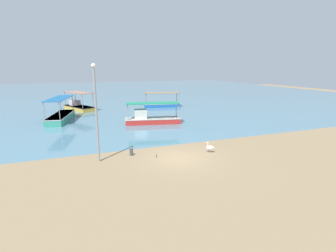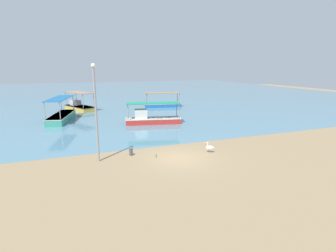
{
  "view_description": "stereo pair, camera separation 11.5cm",
  "coord_description": "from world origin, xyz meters",
  "px_view_note": "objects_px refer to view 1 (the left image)",
  "views": [
    {
      "loc": [
        -6.85,
        -15.75,
        6.18
      ],
      "look_at": [
        0.86,
        4.46,
        1.25
      ],
      "focal_mm": 28.0,
      "sensor_mm": 36.0,
      "label": 1
    },
    {
      "loc": [
        -6.74,
        -15.8,
        6.18
      ],
      "look_at": [
        0.86,
        4.46,
        1.25
      ],
      "focal_mm": 28.0,
      "sensor_mm": 36.0,
      "label": 2
    }
  ],
  "objects_px": {
    "pelican": "(210,147)",
    "glass_bottle": "(156,156)",
    "fishing_boat_center": "(162,104)",
    "mooring_bollard": "(131,151)",
    "lamp_post": "(96,109)",
    "fishing_boat_far_left": "(79,106)",
    "fishing_boat_outer": "(151,118)",
    "fishing_boat_near_right": "(61,116)"
  },
  "relations": [
    {
      "from": "pelican",
      "to": "glass_bottle",
      "type": "distance_m",
      "value": 4.03
    },
    {
      "from": "fishing_boat_center",
      "to": "mooring_bollard",
      "type": "height_order",
      "value": "fishing_boat_center"
    },
    {
      "from": "pelican",
      "to": "glass_bottle",
      "type": "height_order",
      "value": "pelican"
    },
    {
      "from": "lamp_post",
      "to": "mooring_bollard",
      "type": "bearing_deg",
      "value": 9.18
    },
    {
      "from": "fishing_boat_center",
      "to": "pelican",
      "type": "bearing_deg",
      "value": -100.69
    },
    {
      "from": "lamp_post",
      "to": "fishing_boat_far_left",
      "type": "bearing_deg",
      "value": 90.76
    },
    {
      "from": "fishing_boat_outer",
      "to": "pelican",
      "type": "relative_size",
      "value": 7.83
    },
    {
      "from": "fishing_boat_near_right",
      "to": "lamp_post",
      "type": "relative_size",
      "value": 1.13
    },
    {
      "from": "fishing_boat_far_left",
      "to": "glass_bottle",
      "type": "relative_size",
      "value": 21.38
    },
    {
      "from": "fishing_boat_far_left",
      "to": "pelican",
      "type": "distance_m",
      "value": 25.16
    },
    {
      "from": "glass_bottle",
      "to": "mooring_bollard",
      "type": "bearing_deg",
      "value": 147.03
    },
    {
      "from": "fishing_boat_outer",
      "to": "fishing_boat_near_right",
      "type": "height_order",
      "value": "fishing_boat_near_right"
    },
    {
      "from": "fishing_boat_near_right",
      "to": "mooring_bollard",
      "type": "bearing_deg",
      "value": -71.97
    },
    {
      "from": "fishing_boat_center",
      "to": "lamp_post",
      "type": "height_order",
      "value": "lamp_post"
    },
    {
      "from": "fishing_boat_outer",
      "to": "fishing_boat_center",
      "type": "distance_m",
      "value": 12.27
    },
    {
      "from": "fishing_boat_outer",
      "to": "lamp_post",
      "type": "xyz_separation_m",
      "value": [
        -6.75,
        -10.09,
        2.96
      ]
    },
    {
      "from": "lamp_post",
      "to": "glass_bottle",
      "type": "relative_size",
      "value": 23.62
    },
    {
      "from": "fishing_boat_center",
      "to": "fishing_boat_outer",
      "type": "bearing_deg",
      "value": -115.42
    },
    {
      "from": "fishing_boat_near_right",
      "to": "fishing_boat_far_left",
      "type": "distance_m",
      "value": 7.78
    },
    {
      "from": "pelican",
      "to": "lamp_post",
      "type": "distance_m",
      "value": 8.51
    },
    {
      "from": "fishing_boat_far_left",
      "to": "lamp_post",
      "type": "xyz_separation_m",
      "value": [
        0.3,
        -22.79,
        3.01
      ]
    },
    {
      "from": "fishing_boat_center",
      "to": "lamp_post",
      "type": "relative_size",
      "value": 0.9
    },
    {
      "from": "fishing_boat_center",
      "to": "pelican",
      "type": "height_order",
      "value": "fishing_boat_center"
    },
    {
      "from": "fishing_boat_far_left",
      "to": "glass_bottle",
      "type": "distance_m",
      "value": 23.79
    },
    {
      "from": "fishing_boat_outer",
      "to": "mooring_bollard",
      "type": "xyz_separation_m",
      "value": [
        -4.47,
        -9.72,
        -0.26
      ]
    },
    {
      "from": "fishing_boat_center",
      "to": "fishing_boat_near_right",
      "type": "bearing_deg",
      "value": -158.3
    },
    {
      "from": "fishing_boat_near_right",
      "to": "lamp_post",
      "type": "height_order",
      "value": "lamp_post"
    },
    {
      "from": "fishing_boat_far_left",
      "to": "fishing_boat_center",
      "type": "xyz_separation_m",
      "value": [
        12.32,
        -1.62,
        -0.08
      ]
    },
    {
      "from": "pelican",
      "to": "lamp_post",
      "type": "relative_size",
      "value": 0.13
    },
    {
      "from": "fishing_boat_near_right",
      "to": "pelican",
      "type": "distance_m",
      "value": 19.42
    },
    {
      "from": "fishing_boat_near_right",
      "to": "mooring_bollard",
      "type": "height_order",
      "value": "fishing_boat_near_right"
    },
    {
      "from": "fishing_boat_outer",
      "to": "fishing_boat_far_left",
      "type": "bearing_deg",
      "value": 119.04
    },
    {
      "from": "mooring_bollard",
      "to": "glass_bottle",
      "type": "distance_m",
      "value": 1.85
    },
    {
      "from": "fishing_boat_near_right",
      "to": "fishing_boat_center",
      "type": "height_order",
      "value": "fishing_boat_near_right"
    },
    {
      "from": "pelican",
      "to": "glass_bottle",
      "type": "relative_size",
      "value": 2.96
    },
    {
      "from": "fishing_boat_outer",
      "to": "glass_bottle",
      "type": "height_order",
      "value": "fishing_boat_outer"
    },
    {
      "from": "glass_bottle",
      "to": "fishing_boat_far_left",
      "type": "bearing_deg",
      "value": 99.98
    },
    {
      "from": "fishing_boat_center",
      "to": "glass_bottle",
      "type": "bearing_deg",
      "value": -110.6
    },
    {
      "from": "fishing_boat_outer",
      "to": "mooring_bollard",
      "type": "height_order",
      "value": "fishing_boat_outer"
    },
    {
      "from": "lamp_post",
      "to": "pelican",
      "type": "bearing_deg",
      "value": -7.49
    },
    {
      "from": "fishing_boat_far_left",
      "to": "fishing_boat_center",
      "type": "relative_size",
      "value": 1.0
    },
    {
      "from": "fishing_boat_center",
      "to": "lamp_post",
      "type": "xyz_separation_m",
      "value": [
        -12.01,
        -21.17,
        3.09
      ]
    }
  ]
}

